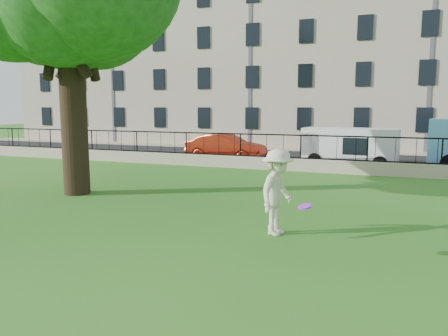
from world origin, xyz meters
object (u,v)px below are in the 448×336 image
at_px(red_sedan, 226,148).
at_px(white_van, 350,147).
at_px(man, 278,192).
at_px(frisbee, 305,207).

height_order(red_sedan, white_van, white_van).
distance_m(man, frisbee, 1.82).
bearing_deg(red_sedan, man, -151.21).
bearing_deg(red_sedan, white_van, -85.49).
bearing_deg(red_sedan, frisbee, -150.63).
bearing_deg(white_van, red_sedan, -173.88).
bearing_deg(white_van, man, -87.36).
xyz_separation_m(red_sedan, white_van, (6.70, 0.20, 0.23)).
xyz_separation_m(man, frisbee, (0.94, -1.55, 0.06)).
bearing_deg(frisbee, red_sedan, 116.61).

